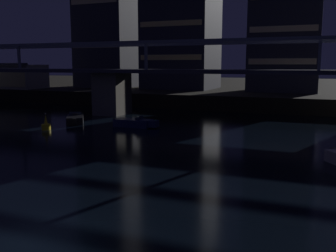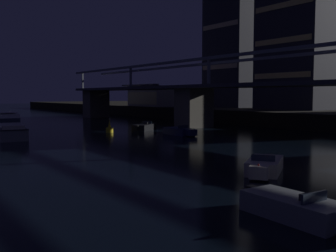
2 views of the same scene
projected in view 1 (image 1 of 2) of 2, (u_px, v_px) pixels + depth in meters
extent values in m
plane|color=black|center=(30.00, 243.00, 14.03)|extent=(400.00, 400.00, 0.00)
cube|color=black|center=(274.00, 88.00, 88.95)|extent=(240.00, 80.00, 2.20)
cube|color=#605B51|center=(112.00, 94.00, 50.43)|extent=(3.60, 4.40, 5.55)
cube|color=#33333D|center=(231.00, 72.00, 44.16)|extent=(101.53, 6.40, 0.45)
cube|color=slate|center=(226.00, 40.00, 40.95)|extent=(101.53, 0.36, 0.36)
cube|color=slate|center=(237.00, 43.00, 46.27)|extent=(101.53, 0.36, 0.36)
cube|color=slate|center=(19.00, 57.00, 51.63)|extent=(0.30, 0.30, 3.20)
cube|color=slate|center=(146.00, 56.00, 44.68)|extent=(0.30, 0.30, 3.20)
cube|color=slate|center=(320.00, 54.00, 37.73)|extent=(0.30, 0.30, 3.20)
cube|color=beige|center=(95.00, 45.00, 70.73)|extent=(9.66, 0.10, 0.90)
cube|color=beige|center=(93.00, 1.00, 69.46)|extent=(9.66, 0.10, 0.90)
cube|color=#282833|center=(182.00, 11.00, 68.87)|extent=(12.13, 11.82, 28.21)
cube|color=#F2D172|center=(170.00, 57.00, 64.75)|extent=(11.16, 0.10, 0.90)
cube|color=#F2D172|center=(170.00, 23.00, 63.85)|extent=(11.16, 0.10, 0.90)
cube|color=#282833|center=(286.00, 16.00, 61.06)|extent=(10.95, 8.98, 24.43)
cube|color=beige|center=(281.00, 61.00, 58.05)|extent=(10.07, 0.10, 0.90)
cube|color=beige|center=(283.00, 29.00, 57.28)|extent=(10.07, 0.10, 0.90)
cube|color=#B2AD9E|center=(13.00, 76.00, 71.47)|extent=(12.00, 6.00, 4.40)
cube|color=#EAD88C|center=(1.00, 79.00, 68.75)|extent=(11.20, 0.10, 2.64)
cube|color=#19234C|center=(133.00, 123.00, 40.51)|extent=(3.94, 1.86, 0.80)
cube|color=#19234C|center=(153.00, 124.00, 39.59)|extent=(0.91, 1.00, 0.70)
cube|color=#283342|center=(140.00, 118.00, 40.10)|extent=(0.12, 1.35, 0.36)
cube|color=#262628|center=(138.00, 118.00, 40.20)|extent=(0.41, 0.57, 0.24)
cube|color=black|center=(115.00, 121.00, 41.31)|extent=(0.37, 0.37, 0.60)
sphere|color=#33D84C|center=(155.00, 120.00, 39.43)|extent=(0.12, 0.12, 0.12)
cube|color=black|center=(334.00, 152.00, 26.42)|extent=(0.50, 0.50, 0.60)
cube|color=black|center=(75.00, 119.00, 43.15)|extent=(3.64, 4.26, 0.80)
cube|color=black|center=(76.00, 116.00, 45.47)|extent=(1.32, 1.29, 0.70)
cube|color=#283342|center=(75.00, 113.00, 43.88)|extent=(1.19, 0.82, 0.36)
cube|color=#262628|center=(75.00, 114.00, 43.65)|extent=(0.69, 0.64, 0.24)
cube|color=black|center=(74.00, 121.00, 41.05)|extent=(0.50, 0.50, 0.60)
sphere|color=#33D84C|center=(76.00, 112.00, 45.64)|extent=(0.12, 0.12, 0.12)
cylinder|color=yellow|center=(46.00, 127.00, 38.41)|extent=(0.90, 0.90, 0.60)
cone|color=yellow|center=(46.00, 119.00, 38.29)|extent=(0.36, 0.36, 1.00)
sphere|color=#F2EAB2|center=(45.00, 114.00, 38.19)|extent=(0.16, 0.16, 0.16)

